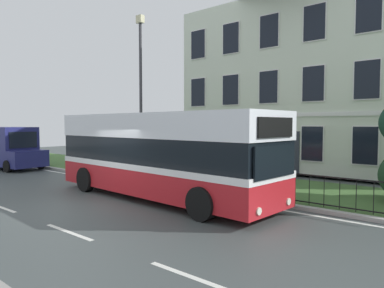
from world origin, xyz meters
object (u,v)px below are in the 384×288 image
street_lamp_post (141,87)px  litter_bin (190,169)px  single_decker_bus (159,154)px  white_panel_van (8,147)px  georgian_townhouse (328,71)px

street_lamp_post → litter_bin: bearing=8.5°
single_decker_bus → litter_bin: (-1.01, 2.93, -0.89)m
white_panel_van → street_lamp_post: street_lamp_post is taller
single_decker_bus → georgian_townhouse: bearing=88.2°
georgian_townhouse → street_lamp_post: georgian_townhouse is taller
street_lamp_post → litter_bin: (2.75, 0.41, -3.76)m
single_decker_bus → street_lamp_post: size_ratio=1.24×
single_decker_bus → street_lamp_post: (-3.76, 2.52, 2.87)m
white_panel_van → litter_bin: white_panel_van is taller
street_lamp_post → litter_bin: size_ratio=6.54×
white_panel_van → single_decker_bus: bearing=-5.2°
street_lamp_post → georgian_townhouse: bearing=65.5°
georgian_townhouse → street_lamp_post: bearing=-114.5°
single_decker_bus → white_panel_van: single_decker_bus is taller
street_lamp_post → litter_bin: 4.68m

